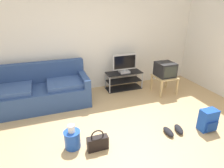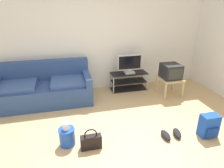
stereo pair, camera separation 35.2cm
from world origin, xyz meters
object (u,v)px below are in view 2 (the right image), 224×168
object	(u,v)px
flat_tv	(130,64)
handbag	(91,141)
couch	(45,88)
tv_stand	(129,81)
backpack	(209,126)
side_table	(170,81)
cleaning_bucket	(67,135)
crt_tv	(171,71)
sneakers_pair	(171,134)

from	to	relation	value
flat_tv	handbag	world-z (taller)	flat_tv
couch	tv_stand	size ratio (longest dim) A/B	2.19
couch	backpack	distance (m)	3.47
couch	flat_tv	xyz separation A→B (m)	(2.11, 0.18, 0.37)
couch	flat_tv	size ratio (longest dim) A/B	3.24
side_table	cleaning_bucket	xyz separation A→B (m)	(-2.55, -1.30, -0.20)
flat_tv	handbag	distance (m)	2.49
side_table	backpack	xyz separation A→B (m)	(-0.17, -1.65, -0.18)
crt_tv	handbag	distance (m)	2.70
couch	crt_tv	bearing A→B (deg)	-6.71
couch	side_table	bearing A→B (deg)	-7.02
couch	cleaning_bucket	world-z (taller)	couch
side_table	cleaning_bucket	world-z (taller)	side_table
side_table	handbag	size ratio (longest dim) A/B	1.45
couch	handbag	size ratio (longest dim) A/B	5.78
handbag	tv_stand	bearing A→B (deg)	57.49
flat_tv	sneakers_pair	size ratio (longest dim) A/B	1.64
backpack	handbag	world-z (taller)	backpack
flat_tv	tv_stand	bearing A→B (deg)	90.00
tv_stand	sneakers_pair	xyz separation A→B (m)	(0.08, -2.10, -0.19)
couch	flat_tv	world-z (taller)	flat_tv
tv_stand	handbag	bearing A→B (deg)	-122.51
tv_stand	crt_tv	size ratio (longest dim) A/B	2.12
sneakers_pair	tv_stand	bearing A→B (deg)	92.28
side_table	tv_stand	bearing A→B (deg)	146.88
cleaning_bucket	couch	bearing A→B (deg)	104.56
side_table	handbag	distance (m)	2.65
cleaning_bucket	tv_stand	bearing A→B (deg)	48.22
tv_stand	handbag	distance (m)	2.44
cleaning_bucket	crt_tv	bearing A→B (deg)	27.25
backpack	sneakers_pair	size ratio (longest dim) A/B	1.03
backpack	handbag	distance (m)	2.03
tv_stand	sneakers_pair	distance (m)	2.11
crt_tv	backpack	distance (m)	1.73
side_table	handbag	xyz separation A→B (m)	(-2.19, -1.48, -0.25)
crt_tv	cleaning_bucket	bearing A→B (deg)	-152.75
cleaning_bucket	side_table	bearing A→B (deg)	26.97
handbag	backpack	bearing A→B (deg)	-4.83
tv_stand	backpack	distance (m)	2.34
backpack	sneakers_pair	xyz separation A→B (m)	(-0.63, 0.12, -0.15)
sneakers_pair	backpack	bearing A→B (deg)	-10.99
couch	handbag	xyz separation A→B (m)	(0.80, -1.85, -0.21)
tv_stand	backpack	bearing A→B (deg)	-72.32
backpack	cleaning_bucket	distance (m)	2.41
cleaning_bucket	sneakers_pair	xyz separation A→B (m)	(1.76, -0.23, -0.13)
tv_stand	side_table	world-z (taller)	tv_stand
sneakers_pair	handbag	bearing A→B (deg)	177.98
backpack	couch	bearing A→B (deg)	133.79
couch	flat_tv	distance (m)	2.15
backpack	flat_tv	bearing A→B (deg)	97.28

